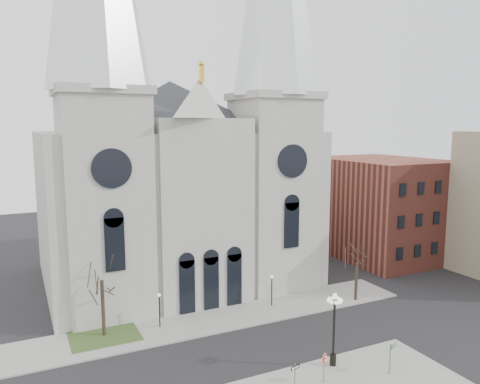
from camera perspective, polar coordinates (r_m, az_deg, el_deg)
name	(u,v)px	position (r m, az deg, el deg)	size (l,w,h in m)	color
ground	(278,372)	(38.74, 4.63, -20.99)	(160.00, 160.00, 0.00)	black
sidewalk_far	(221,318)	(47.51, -2.34, -15.10)	(40.00, 6.00, 0.14)	gray
grass_patch	(104,336)	(45.59, -16.22, -16.46)	(6.00, 5.00, 0.18)	#2E471E
cathedral	(179,128)	(54.70, -7.46, 7.76)	(33.00, 26.66, 54.00)	#A4A199
bg_building_brick	(380,207)	(70.59, 16.76, -1.79)	(14.00, 18.00, 14.00)	brown
tree_left	(102,277)	(43.61, -16.51, -9.88)	(3.20, 3.20, 7.50)	black
tree_right	(357,261)	(51.95, 14.07, -8.12)	(3.20, 3.20, 6.00)	black
ped_lamp_left	(159,304)	(45.23, -9.80, -13.36)	(0.32, 0.32, 3.26)	black
ped_lamp_right	(272,285)	(49.61, 3.90, -11.27)	(0.32, 0.32, 3.26)	black
stop_sign	(324,361)	(36.79, 10.21, -19.64)	(0.82, 0.13, 2.27)	slate
globe_lamp	(334,320)	(38.29, 11.41, -15.09)	(1.62, 1.62, 5.89)	black
one_way_sign	(295,372)	(35.76, 6.72, -20.97)	(0.85, 0.23, 1.96)	slate
street_name_sign	(391,356)	(39.16, 17.89, -18.51)	(0.73, 0.29, 2.37)	slate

